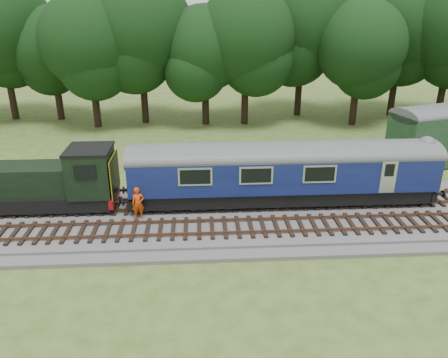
{
  "coord_description": "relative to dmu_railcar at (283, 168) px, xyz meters",
  "views": [
    {
      "loc": [
        0.1,
        -22.4,
        11.95
      ],
      "look_at": [
        1.52,
        1.4,
        2.0
      ],
      "focal_mm": 35.0,
      "sensor_mm": 36.0,
      "label": 1
    }
  ],
  "objects": [
    {
      "name": "worker",
      "position": [
        -8.44,
        -1.56,
        -1.31
      ],
      "size": [
        0.77,
        0.59,
        1.89
      ],
      "primitive_type": "imported",
      "rotation": [
        0.0,
        0.0,
        0.22
      ],
      "color": "#E0470B",
      "rests_on": "ballast"
    },
    {
      "name": "fence",
      "position": [
        -5.05,
        3.1,
        -2.61
      ],
      "size": [
        64.0,
        0.12,
        1.0
      ],
      "primitive_type": null,
      "color": "#6B6054",
      "rests_on": "ground"
    },
    {
      "name": "ground",
      "position": [
        -5.05,
        -1.4,
        -2.61
      ],
      "size": [
        120.0,
        120.0,
        0.0
      ],
      "primitive_type": "plane",
      "color": "#425920",
      "rests_on": "ground"
    },
    {
      "name": "track_north",
      "position": [
        -5.05,
        -0.0,
        -2.19
      ],
      "size": [
        67.2,
        2.4,
        0.21
      ],
      "color": "black",
      "rests_on": "ballast"
    },
    {
      "name": "track_south",
      "position": [
        -5.05,
        -3.0,
        -2.19
      ],
      "size": [
        67.2,
        2.4,
        0.21
      ],
      "color": "black",
      "rests_on": "ballast"
    },
    {
      "name": "tree_line",
      "position": [
        -5.05,
        20.6,
        -2.61
      ],
      "size": [
        70.0,
        8.0,
        18.0
      ],
      "primitive_type": null,
      "color": "black",
      "rests_on": "ground"
    },
    {
      "name": "shunter_loco",
      "position": [
        -13.93,
        0.0,
        -0.63
      ],
      "size": [
        8.91,
        2.6,
        3.38
      ],
      "color": "black",
      "rests_on": "ground"
    },
    {
      "name": "dmu_railcar",
      "position": [
        0.0,
        0.0,
        0.0
      ],
      "size": [
        18.05,
        2.86,
        3.88
      ],
      "color": "black",
      "rests_on": "ground"
    },
    {
      "name": "ballast",
      "position": [
        -5.05,
        -1.4,
        -2.43
      ],
      "size": [
        70.0,
        7.0,
        0.35
      ],
      "primitive_type": "cube",
      "color": "#4C4C4F",
      "rests_on": "ground"
    }
  ]
}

